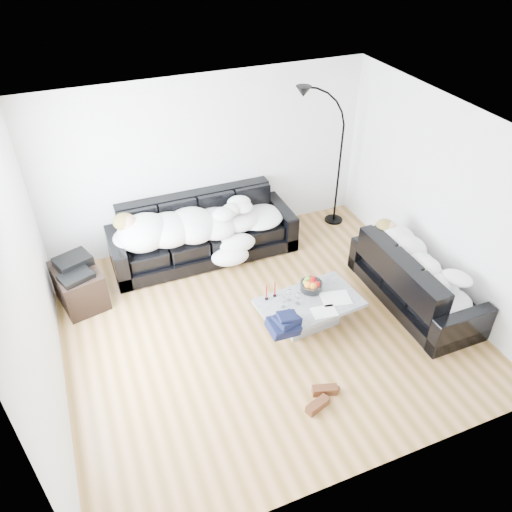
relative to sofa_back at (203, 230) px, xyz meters
name	(u,v)px	position (x,y,z in m)	size (l,w,h in m)	color
ground	(265,324)	(0.27, -1.76, -0.45)	(5.00, 5.00, 0.00)	brown
wall_back	(207,162)	(0.27, 0.49, 0.85)	(5.00, 0.02, 2.60)	silver
wall_left	(35,296)	(-2.23, -1.76, 0.85)	(0.02, 4.50, 2.60)	silver
wall_right	(443,201)	(2.77, -1.76, 0.85)	(0.02, 4.50, 2.60)	silver
ceiling	(267,135)	(0.27, -1.76, 2.15)	(5.00, 5.00, 0.00)	white
sofa_back	(203,230)	(0.00, 0.00, 0.00)	(2.76, 0.95, 0.90)	black
sofa_right	(417,278)	(2.32, -2.09, -0.05)	(1.99, 0.85, 0.81)	black
sleeper_back	(203,220)	(0.00, -0.05, 0.20)	(2.33, 0.81, 0.47)	white
sleeper_right	(420,264)	(2.32, -2.09, 0.18)	(1.71, 0.72, 0.42)	white
teal_cushion	(390,235)	(2.26, -1.48, 0.27)	(0.36, 0.30, 0.20)	#0A4C3F
coffee_table	(309,312)	(0.80, -1.96, -0.26)	(1.28, 0.75, 0.37)	#939699
fruit_bowl	(311,284)	(0.92, -1.75, 0.01)	(0.29, 0.29, 0.18)	white
wine_glass_a	(289,295)	(0.56, -1.84, 0.01)	(0.07, 0.07, 0.18)	white
wine_glass_b	(284,302)	(0.45, -1.93, 0.00)	(0.06, 0.06, 0.15)	white
wine_glass_c	(298,298)	(0.63, -1.94, 0.01)	(0.08, 0.08, 0.18)	white
candle_left	(267,293)	(0.31, -1.71, 0.03)	(0.04, 0.04, 0.22)	maroon
candle_right	(275,290)	(0.43, -1.69, 0.03)	(0.04, 0.04, 0.22)	maroon
newspaper_a	(336,298)	(1.13, -2.03, -0.07)	(0.37, 0.28, 0.01)	silver
newspaper_b	(324,312)	(0.87, -2.20, -0.07)	(0.31, 0.22, 0.01)	silver
navy_jacket	(285,316)	(0.32, -2.25, 0.10)	(0.38, 0.32, 0.19)	black
shoes	(321,398)	(0.37, -3.11, -0.40)	(0.48, 0.35, 0.11)	#472311
av_cabinet	(79,285)	(-1.88, -0.40, -0.18)	(0.54, 0.79, 0.54)	black
stereo	(74,266)	(-1.88, -0.40, 0.15)	(0.44, 0.34, 0.13)	black
floor_lamp	(340,165)	(2.34, 0.12, 0.59)	(0.76, 0.30, 2.09)	black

